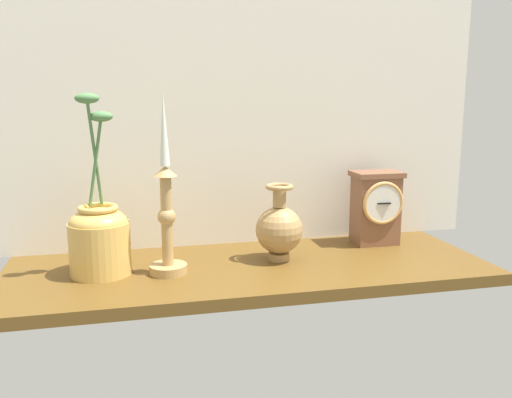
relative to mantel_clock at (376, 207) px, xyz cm
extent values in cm
cube|color=brown|center=(-32.75, -9.19, -10.18)|extent=(100.00, 36.00, 2.40)
cube|color=silver|center=(-32.75, 9.31, 23.52)|extent=(120.00, 2.00, 65.00)
cube|color=brown|center=(0.00, 0.35, -0.90)|extent=(10.12, 6.93, 16.16)
cube|color=brown|center=(0.00, 0.35, 7.78)|extent=(11.33, 7.77, 1.20)
torus|color=tan|center=(0.00, -3.52, 1.62)|extent=(10.07, 0.92, 10.07)
cylinder|color=silver|center=(0.00, -3.62, 1.62)|extent=(8.42, 0.40, 8.42)
cube|color=black|center=(0.00, -3.92, 1.62)|extent=(3.26, 1.08, 0.30)
cylinder|color=tan|center=(-49.84, -10.84, -8.08)|extent=(7.51, 7.51, 1.80)
cylinder|color=tan|center=(-49.84, -10.84, 1.74)|extent=(2.23, 2.23, 17.83)
sphere|color=tan|center=(-49.84, -10.84, 2.63)|extent=(3.56, 3.56, 3.56)
cone|color=tan|center=(-49.84, -10.84, 11.65)|extent=(4.63, 4.63, 2.00)
cone|color=silver|center=(-49.84, -10.84, 19.78)|extent=(1.98, 1.98, 14.26)
cylinder|color=#AB8652|center=(-25.91, -7.35, -8.18)|extent=(4.55, 4.55, 1.60)
sphere|color=#AB8652|center=(-25.91, -7.35, -2.33)|extent=(10.10, 10.10, 10.10)
cylinder|color=#AB8652|center=(-25.91, -7.35, 4.88)|extent=(2.83, 2.83, 4.31)
torus|color=#AB8652|center=(-25.91, -7.35, 7.04)|extent=(5.87, 5.87, 1.06)
cylinder|color=#D8AB53|center=(-62.86, -7.99, -3.73)|extent=(12.00, 12.00, 10.49)
ellipsoid|color=#D8AB53|center=(-62.86, -7.99, 1.52)|extent=(11.40, 11.40, 5.70)
torus|color=#D8AB53|center=(-62.86, -7.99, 4.37)|extent=(7.79, 7.79, 1.19)
cylinder|color=#4C7D46|center=(-62.86, -7.99, 14.92)|extent=(1.94, 6.07, 20.54)
ellipsoid|color=#4C7D46|center=(-63.54, -10.74, 25.48)|extent=(4.40, 2.80, 2.00)
cylinder|color=#4C7D46|center=(-62.86, -7.99, 13.24)|extent=(3.70, 2.95, 17.50)
ellipsoid|color=#4C7D46|center=(-61.31, -9.17, 22.11)|extent=(4.40, 2.80, 2.00)
camera|label=1|loc=(-56.67, -115.78, 26.14)|focal=38.09mm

